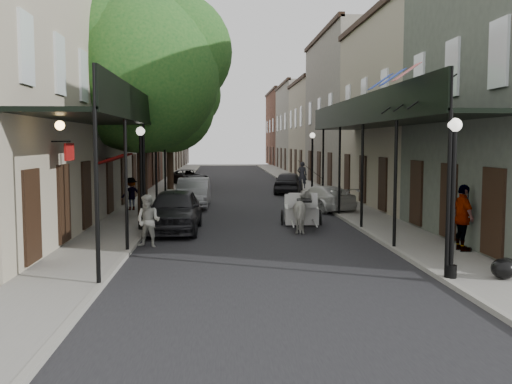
{
  "coord_description": "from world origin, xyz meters",
  "views": [
    {
      "loc": [
        -1.28,
        -14.77,
        3.28
      ],
      "look_at": [
        -0.05,
        4.35,
        1.6
      ],
      "focal_mm": 40.0,
      "sensor_mm": 36.0,
      "label": 1
    }
  ],
  "objects": [
    {
      "name": "ground",
      "position": [
        0.0,
        0.0,
        0.0
      ],
      "size": [
        140.0,
        140.0,
        0.0
      ],
      "primitive_type": "plane",
      "color": "gray",
      "rests_on": "ground"
    },
    {
      "name": "road",
      "position": [
        0.0,
        20.0,
        0.01
      ],
      "size": [
        8.0,
        90.0,
        0.01
      ],
      "primitive_type": "cube",
      "color": "black",
      "rests_on": "ground"
    },
    {
      "name": "sidewalk_left",
      "position": [
        -5.0,
        20.0,
        0.06
      ],
      "size": [
        2.2,
        90.0,
        0.12
      ],
      "primitive_type": "cube",
      "color": "gray",
      "rests_on": "ground"
    },
    {
      "name": "sidewalk_right",
      "position": [
        5.0,
        20.0,
        0.06
      ],
      "size": [
        2.2,
        90.0,
        0.12
      ],
      "primitive_type": "cube",
      "color": "gray",
      "rests_on": "ground"
    },
    {
      "name": "building_row_left",
      "position": [
        -8.6,
        30.0,
        5.25
      ],
      "size": [
        5.0,
        80.0,
        10.5
      ],
      "primitive_type": "cube",
      "color": "#A19881",
      "rests_on": "ground"
    },
    {
      "name": "building_row_right",
      "position": [
        8.6,
        30.0,
        5.25
      ],
      "size": [
        5.0,
        80.0,
        10.5
      ],
      "primitive_type": "cube",
      "color": "gray",
      "rests_on": "ground"
    },
    {
      "name": "gallery_left",
      "position": [
        -4.79,
        6.98,
        4.05
      ],
      "size": [
        2.2,
        18.05,
        4.88
      ],
      "color": "black",
      "rests_on": "sidewalk_left"
    },
    {
      "name": "gallery_right",
      "position": [
        4.79,
        6.98,
        4.05
      ],
      "size": [
        2.2,
        18.05,
        4.88
      ],
      "color": "black",
      "rests_on": "sidewalk_right"
    },
    {
      "name": "tree_near",
      "position": [
        -4.2,
        10.18,
        6.49
      ],
      "size": [
        7.31,
        6.8,
        9.63
      ],
      "color": "#382619",
      "rests_on": "sidewalk_left"
    },
    {
      "name": "tree_far",
      "position": [
        -4.25,
        24.18,
        5.84
      ],
      "size": [
        6.45,
        6.0,
        8.61
      ],
      "color": "#382619",
      "rests_on": "sidewalk_left"
    },
    {
      "name": "lamppost_right_near",
      "position": [
        4.1,
        -2.0,
        2.05
      ],
      "size": [
        0.32,
        0.32,
        3.71
      ],
      "color": "black",
      "rests_on": "sidewalk_right"
    },
    {
      "name": "lamppost_left",
      "position": [
        -4.1,
        6.0,
        2.05
      ],
      "size": [
        0.32,
        0.32,
        3.71
      ],
      "color": "black",
      "rests_on": "sidewalk_left"
    },
    {
      "name": "lamppost_right_far",
      "position": [
        4.1,
        18.0,
        2.05
      ],
      "size": [
        0.32,
        0.32,
        3.71
      ],
      "color": "black",
      "rests_on": "sidewalk_right"
    },
    {
      "name": "horse",
      "position": [
        1.8,
        5.69,
        0.76
      ],
      "size": [
        0.98,
        1.87,
        1.52
      ],
      "primitive_type": "imported",
      "rotation": [
        0.0,
        0.0,
        3.05
      ],
      "color": "beige",
      "rests_on": "ground"
    },
    {
      "name": "carriage",
      "position": [
        2.01,
        8.05,
        0.99
      ],
      "size": [
        1.69,
        2.35,
        2.54
      ],
      "rotation": [
        0.0,
        0.0,
        -0.09
      ],
      "color": "black",
      "rests_on": "ground"
    },
    {
      "name": "pedestrian_walking",
      "position": [
        -3.5,
        3.01,
        0.82
      ],
      "size": [
        0.96,
        0.86,
        1.65
      ],
      "primitive_type": "imported",
      "rotation": [
        0.0,
        0.0,
        -0.34
      ],
      "color": "#BABBB0",
      "rests_on": "ground"
    },
    {
      "name": "pedestrian_sidewalk_left",
      "position": [
        -5.39,
        11.98,
        0.88
      ],
      "size": [
        1.13,
        0.92,
        1.52
      ],
      "primitive_type": "imported",
      "rotation": [
        0.0,
        0.0,
        3.56
      ],
      "color": "gray",
      "rests_on": "sidewalk_left"
    },
    {
      "name": "pedestrian_sidewalk_right",
      "position": [
        5.77,
        1.2,
        1.09
      ],
      "size": [
        0.53,
        1.16,
        1.94
      ],
      "primitive_type": "imported",
      "rotation": [
        0.0,
        0.0,
        1.62
      ],
      "color": "gray",
      "rests_on": "sidewalk_right"
    },
    {
      "name": "car_left_near",
      "position": [
        -2.93,
        6.12,
        0.79
      ],
      "size": [
        1.97,
        4.66,
        1.58
      ],
      "primitive_type": "imported",
      "rotation": [
        0.0,
        0.0,
        -0.02
      ],
      "color": "black",
      "rests_on": "ground"
    },
    {
      "name": "car_left_mid",
      "position": [
        -2.6,
        14.0,
        0.73
      ],
      "size": [
        1.63,
        4.47,
        1.46
      ],
      "primitive_type": "imported",
      "rotation": [
        0.0,
        0.0,
        -0.02
      ],
      "color": "#A6A6AB",
      "rests_on": "ground"
    },
    {
      "name": "car_left_far",
      "position": [
        -3.6,
        28.77,
        0.6
      ],
      "size": [
        3.61,
        4.79,
        1.21
      ],
      "primitive_type": "imported",
      "rotation": [
        0.0,
        0.0,
        0.42
      ],
      "color": "black",
      "rests_on": "ground"
    },
    {
      "name": "car_right_near",
      "position": [
        3.6,
        12.16,
        0.61
      ],
      "size": [
        3.17,
        4.51,
        1.21
      ],
      "primitive_type": "imported",
      "rotation": [
        0.0,
        0.0,
        3.53
      ],
      "color": "silver",
      "rests_on": "ground"
    },
    {
      "name": "car_right_far",
      "position": [
        3.14,
        21.37,
        0.71
      ],
      "size": [
        2.48,
        4.42,
        1.42
      ],
      "primitive_type": "imported",
      "rotation": [
        0.0,
        0.0,
        2.94
      ],
      "color": "black",
      "rests_on": "ground"
    },
    {
      "name": "trash_bags",
      "position": [
        5.39,
        -2.03,
        0.34
      ],
      "size": [
        0.83,
        0.98,
        0.48
      ],
      "color": "black",
      "rests_on": "sidewalk_right"
    }
  ]
}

